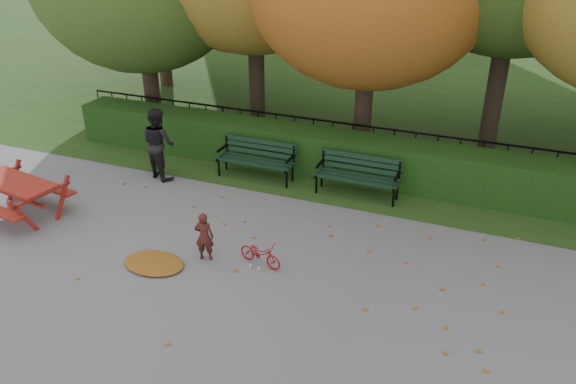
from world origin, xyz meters
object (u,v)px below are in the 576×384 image
at_px(bench_left, 257,156).
at_px(bicycle, 260,254).
at_px(bench_right, 358,173).
at_px(adult, 158,143).
at_px(picnic_table, 16,189).
at_px(child, 204,236).

height_order(bench_left, bicycle, bench_left).
relative_size(bench_right, adult, 1.08).
xyz_separation_m(picnic_table, child, (4.28, -0.02, -0.13)).
bearing_deg(bicycle, adult, 68.09).
bearing_deg(bicycle, bench_right, -2.40).
bearing_deg(bench_right, bench_left, 180.00).
xyz_separation_m(bench_right, adult, (-4.48, -0.80, 0.31)).
relative_size(child, adult, 0.56).
bearing_deg(adult, child, 157.34).
xyz_separation_m(bench_left, child, (0.58, -3.46, -0.06)).
relative_size(bench_right, bicycle, 2.11).
bearing_deg(bench_left, child, -80.54).
height_order(bench_right, picnic_table, bench_right).
bearing_deg(bench_left, bench_right, 0.00).
bearing_deg(picnic_table, child, 8.93).
height_order(child, bicycle, child).
bearing_deg(bench_right, child, -117.82).
bearing_deg(bench_left, adult, -158.97).
bearing_deg(adult, bench_right, -147.57).
relative_size(child, bicycle, 1.08).
height_order(bench_left, picnic_table, bench_left).
height_order(bench_left, adult, adult).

